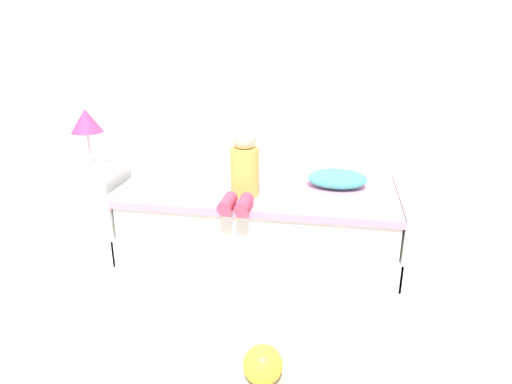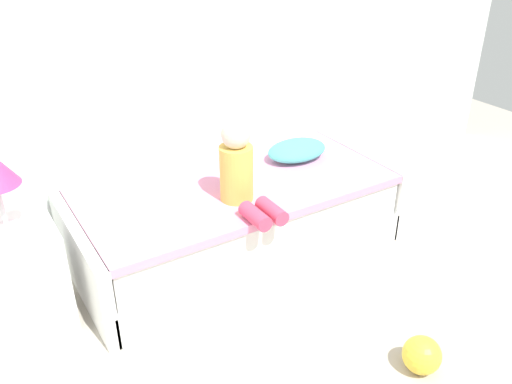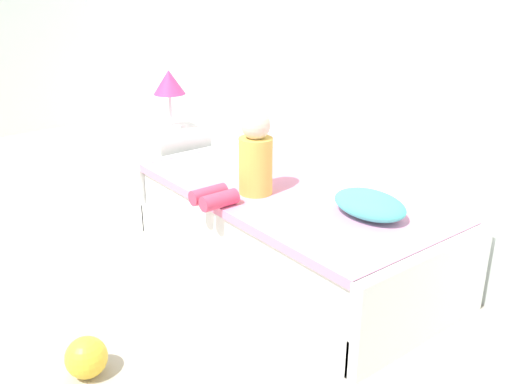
# 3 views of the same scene
# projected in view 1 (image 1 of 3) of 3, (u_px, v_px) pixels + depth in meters

# --- Properties ---
(wall_rear) EXTENTS (7.20, 0.10, 2.90)m
(wall_rear) POSITION_uv_depth(u_px,v_px,m) (203.00, 50.00, 3.78)
(wall_rear) COLOR silver
(wall_rear) RESTS_ON ground
(bed) EXTENTS (2.11, 1.00, 0.50)m
(bed) POSITION_uv_depth(u_px,v_px,m) (262.00, 218.00, 3.53)
(bed) COLOR white
(bed) RESTS_ON ground
(nightstand) EXTENTS (0.44, 0.44, 0.60)m
(nightstand) POSITION_uv_depth(u_px,v_px,m) (96.00, 202.00, 3.72)
(nightstand) COLOR white
(nightstand) RESTS_ON ground
(table_lamp) EXTENTS (0.24, 0.24, 0.45)m
(table_lamp) POSITION_uv_depth(u_px,v_px,m) (86.00, 124.00, 3.50)
(table_lamp) COLOR silver
(table_lamp) RESTS_ON nightstand
(child_figure) EXTENTS (0.20, 0.51, 0.50)m
(child_figure) POSITION_uv_depth(u_px,v_px,m) (243.00, 169.00, 3.18)
(child_figure) COLOR gold
(child_figure) RESTS_ON bed
(pillow) EXTENTS (0.44, 0.30, 0.13)m
(pillow) POSITION_uv_depth(u_px,v_px,m) (337.00, 179.00, 3.42)
(pillow) COLOR #4CCCBC
(pillow) RESTS_ON bed
(toy_ball) EXTENTS (0.19, 0.19, 0.19)m
(toy_ball) POSITION_uv_depth(u_px,v_px,m) (263.00, 365.00, 2.23)
(toy_ball) COLOR yellow
(toy_ball) RESTS_ON ground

